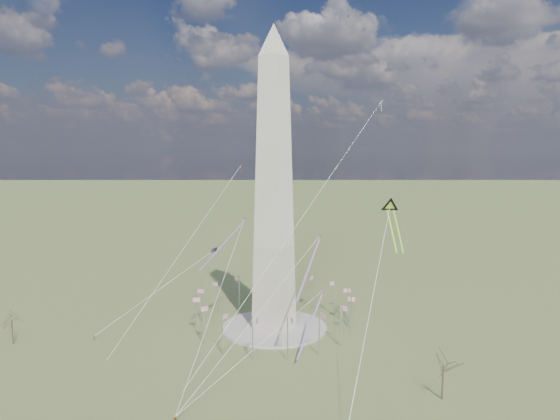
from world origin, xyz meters
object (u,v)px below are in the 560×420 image
Objects in this scene: kite_delta_black at (391,209)px; tree_near at (443,363)px; washington_monument at (274,189)px; person_west at (94,338)px.

tree_near is at bearing 98.89° from kite_delta_black.
tree_near is (62.24, -14.94, -38.75)m from washington_monument.
washington_monument is 38.34m from kite_delta_black.
kite_delta_black is at bearing 133.46° from tree_near.
person_west is at bearing -133.68° from washington_monument.
kite_delta_black reaches higher than tree_near.
person_west is at bearing 1.61° from kite_delta_black.
person_west is (-40.43, -42.34, -47.05)m from washington_monument.
tree_near is 7.11× the size of person_west.
tree_near is at bearing -140.15° from person_west.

